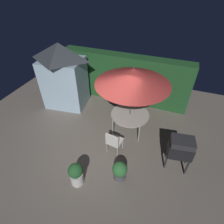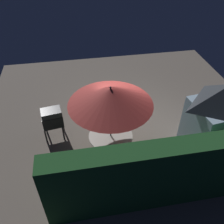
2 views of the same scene
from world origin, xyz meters
name	(u,v)px [view 2 (image 2 of 2)]	position (x,y,z in m)	size (l,w,h in m)	color
ground_plane	(125,120)	(0.00, 0.00, 0.00)	(11.00, 11.00, 0.00)	#6B6056
hedge_backdrop	(157,176)	(0.00, 3.50, 1.08)	(5.74, 0.57, 2.17)	#1E4C23
garden_shed	(218,123)	(-2.31, 2.22, 1.43)	(1.97, 1.60, 2.81)	#9EBCD1
patio_table	(111,136)	(0.86, 1.52, 0.71)	(1.42, 1.42, 0.76)	#B2ADA3
patio_umbrella	(110,96)	(0.86, 1.52, 2.32)	(2.50, 2.50, 2.64)	#4C4C51
bbq_grill	(52,118)	(2.72, 0.43, 0.85)	(0.77, 0.60, 1.20)	black
chair_near_shed	(110,116)	(0.68, 0.26, 0.52)	(0.52, 0.53, 0.90)	silver
chair_far_side	(111,169)	(1.04, 2.66, 0.52)	(0.53, 0.53, 0.90)	silver
potted_plant_by_shed	(118,94)	(0.07, -1.19, 0.42)	(0.43, 0.43, 0.79)	silver
potted_plant_by_grill	(94,107)	(1.18, -0.61, 0.34)	(0.45, 0.45, 0.65)	#4C4C51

